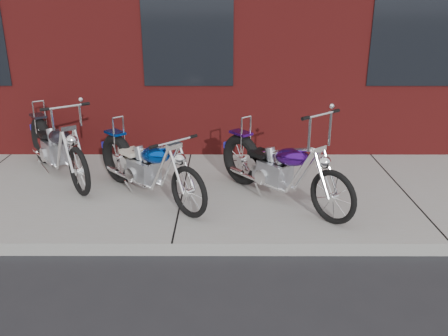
{
  "coord_description": "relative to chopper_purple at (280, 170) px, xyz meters",
  "views": [
    {
      "loc": [
        0.57,
        -4.48,
        2.67
      ],
      "look_at": [
        0.56,
        0.8,
        0.72
      ],
      "focal_mm": 38.0,
      "sensor_mm": 36.0,
      "label": 1
    }
  ],
  "objects": [
    {
      "name": "ground",
      "position": [
        -1.27,
        -1.16,
        -0.56
      ],
      "size": [
        120.0,
        120.0,
        0.0
      ],
      "primitive_type": "plane",
      "color": "#222326",
      "rests_on": "ground"
    },
    {
      "name": "sidewalk",
      "position": [
        -1.27,
        0.34,
        -0.48
      ],
      "size": [
        22.0,
        3.0,
        0.15
      ],
      "primitive_type": "cube",
      "color": "#9A9A9A",
      "rests_on": "ground"
    },
    {
      "name": "chopper_purple",
      "position": [
        0.0,
        0.0,
        0.0
      ],
      "size": [
        1.53,
        1.8,
        1.27
      ],
      "rotation": [
        0.0,
        0.0,
        -0.88
      ],
      "color": "black",
      "rests_on": "sidewalk"
    },
    {
      "name": "chopper_blue",
      "position": [
        -1.7,
        0.1,
        -0.01
      ],
      "size": [
        1.61,
        1.66,
        0.96
      ],
      "rotation": [
        0.0,
        0.0,
        -0.8
      ],
      "color": "black",
      "rests_on": "sidewalk"
    },
    {
      "name": "chopper_third",
      "position": [
        -3.12,
        0.85,
        0.01
      ],
      "size": [
        1.46,
        1.91,
        1.17
      ],
      "rotation": [
        0.0,
        0.0,
        -0.93
      ],
      "color": "black",
      "rests_on": "sidewalk"
    }
  ]
}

